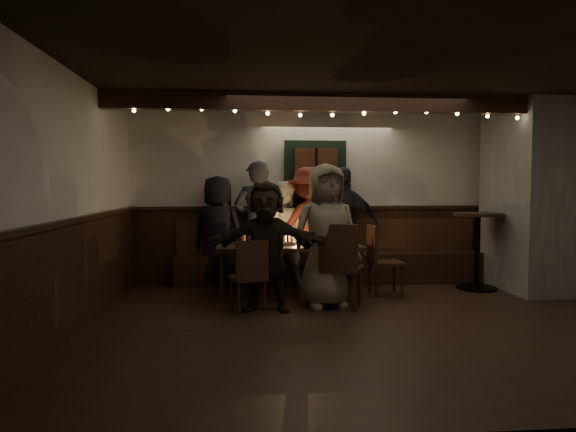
{
  "coord_description": "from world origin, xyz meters",
  "views": [
    {
      "loc": [
        -1.33,
        -5.35,
        1.46
      ],
      "look_at": [
        -0.69,
        1.6,
        1.05
      ],
      "focal_mm": 32.0,
      "sensor_mm": 36.0,
      "label": 1
    }
  ],
  "objects": [
    {
      "name": "person_b",
      "position": [
        -1.1,
        2.08,
        0.91
      ],
      "size": [
        0.67,
        0.44,
        1.82
      ],
      "primitive_type": "imported",
      "rotation": [
        0.0,
        0.0,
        3.14
      ],
      "color": "#34353C",
      "rests_on": "ground"
    },
    {
      "name": "person_g",
      "position": [
        -0.32,
        0.71,
        0.86
      ],
      "size": [
        0.94,
        0.7,
        1.73
      ],
      "primitive_type": "imported",
      "rotation": [
        0.0,
        0.0,
        0.19
      ],
      "color": "#7A6F58",
      "rests_on": "ground"
    },
    {
      "name": "chair_near_right",
      "position": [
        -0.17,
        0.56,
        0.57
      ],
      "size": [
        0.6,
        0.6,
        1.02
      ],
      "color": "black",
      "rests_on": "ground"
    },
    {
      "name": "high_top",
      "position": [
        1.99,
        1.58,
        0.68
      ],
      "size": [
        0.68,
        0.68,
        1.08
      ],
      "color": "black",
      "rests_on": "ground"
    },
    {
      "name": "chair_end",
      "position": [
        0.51,
        1.32,
        0.53
      ],
      "size": [
        0.43,
        0.43,
        0.94
      ],
      "color": "black",
      "rests_on": "ground"
    },
    {
      "name": "room",
      "position": [
        1.07,
        1.42,
        1.07
      ],
      "size": [
        6.02,
        5.01,
        2.62
      ],
      "color": "black",
      "rests_on": "ground"
    },
    {
      "name": "dining_table",
      "position": [
        -0.7,
        1.4,
        0.62
      ],
      "size": [
        1.9,
        0.82,
        0.83
      ],
      "color": "black",
      "rests_on": "ground"
    },
    {
      "name": "person_a",
      "position": [
        -1.67,
        2.15,
        0.8
      ],
      "size": [
        0.92,
        0.77,
        1.61
      ],
      "primitive_type": "imported",
      "rotation": [
        0.0,
        0.0,
        2.75
      ],
      "color": "black",
      "rests_on": "ground"
    },
    {
      "name": "person_d",
      "position": [
        -0.34,
        2.15,
        0.87
      ],
      "size": [
        1.26,
        0.94,
        1.74
      ],
      "primitive_type": "imported",
      "rotation": [
        0.0,
        0.0,
        3.44
      ],
      "color": "#561E18",
      "rests_on": "ground"
    },
    {
      "name": "chair_near_left",
      "position": [
        -1.24,
        0.49,
        0.48
      ],
      "size": [
        0.48,
        0.48,
        0.85
      ],
      "color": "black",
      "rests_on": "ground"
    },
    {
      "name": "person_f",
      "position": [
        -1.04,
        0.61,
        0.76
      ],
      "size": [
        1.47,
        0.71,
        1.52
      ],
      "primitive_type": "imported",
      "rotation": [
        0.0,
        0.0,
        -0.19
      ],
      "color": "black",
      "rests_on": "ground"
    },
    {
      "name": "person_e",
      "position": [
        0.2,
        2.16,
        0.87
      ],
      "size": [
        1.1,
        0.73,
        1.74
      ],
      "primitive_type": "imported",
      "rotation": [
        0.0,
        0.0,
        2.82
      ],
      "color": "black",
      "rests_on": "ground"
    },
    {
      "name": "person_c",
      "position": [
        -0.73,
        2.18,
        0.76
      ],
      "size": [
        0.79,
        0.64,
        1.53
      ],
      "primitive_type": "imported",
      "rotation": [
        0.0,
        0.0,
        3.05
      ],
      "color": "white",
      "rests_on": "ground"
    }
  ]
}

